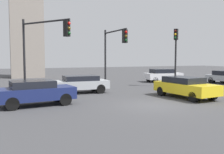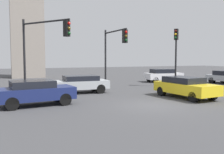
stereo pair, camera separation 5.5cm
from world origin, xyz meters
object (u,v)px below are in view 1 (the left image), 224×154
Objects in this scene: car_6 at (36,92)px; traffic_light_2 at (176,47)px; traffic_light_1 at (44,40)px; car_1 at (79,83)px; traffic_light_0 at (114,46)px; car_2 at (185,87)px; car_5 at (163,75)px.

traffic_light_2 is at bearing 12.57° from car_6.
traffic_light_1 is 1.25× the size of car_6.
traffic_light_1 reaches higher than car_1.
traffic_light_2 is (6.08, -0.12, 0.01)m from traffic_light_0.
traffic_light_2 reaches higher than car_2.
traffic_light_2 reaches higher than traffic_light_0.
traffic_light_1 reaches higher than traffic_light_0.
traffic_light_1 is at bearing 66.56° from car_6.
traffic_light_0 is 1.13× the size of car_1.
car_2 is (2.84, -5.47, -2.93)m from traffic_light_0.
traffic_light_0 is at bearing -144.25° from car_5.
traffic_light_0 is at bearing -35.39° from traffic_light_2.
car_6 is (-9.59, 1.03, 0.02)m from car_2.
car_1 is 5.29m from car_6.
traffic_light_0 is 1.19× the size of car_6.
car_5 is at bearing -154.88° from car_1.
traffic_light_0 is at bearing 27.27° from car_6.
car_6 is at bearing 48.82° from car_1.
traffic_light_1 is at bearing -26.81° from traffic_light_2.
traffic_light_2 is at bearing -104.98° from car_5.
traffic_light_0 is 6.82m from car_2.
traffic_light_2 is (11.96, 1.57, -0.16)m from traffic_light_1.
traffic_light_1 is 1.02× the size of traffic_light_2.
car_6 is (-12.83, -4.32, -2.92)m from traffic_light_2.
traffic_light_2 is 1.17× the size of car_1.
car_2 reaches higher than car_1.
traffic_light_0 is 0.97× the size of traffic_light_2.
traffic_light_1 is at bearing -75.81° from traffic_light_0.
car_5 is (11.05, 4.95, 0.02)m from car_1.
car_5 is 0.98× the size of car_6.
traffic_light_1 is 1.18× the size of car_2.
car_2 is at bearing 31.55° from traffic_light_1.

